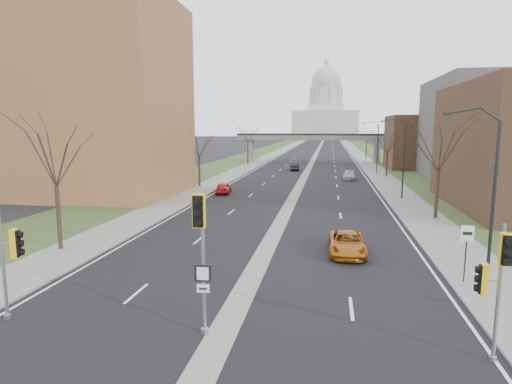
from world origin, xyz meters
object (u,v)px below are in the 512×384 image
(signal_pole_left, at_px, (3,237))
(car_right_mid, at_px, (349,175))
(signal_pole_median, at_px, (201,238))
(car_left_near, at_px, (223,188))
(signal_pole_right, at_px, (496,274))
(car_left_far, at_px, (295,166))
(speed_limit_sign, at_px, (466,243))
(car_right_near, at_px, (347,243))

(signal_pole_left, bearing_deg, car_right_mid, 55.24)
(signal_pole_median, distance_m, car_left_near, 35.66)
(signal_pole_right, xyz_separation_m, car_left_far, (-11.65, 63.83, -2.38))
(car_right_mid, bearing_deg, signal_pole_right, -83.50)
(signal_pole_left, distance_m, speed_limit_sign, 21.02)
(car_left_far, xyz_separation_m, car_right_near, (7.45, -51.80, -0.06))
(car_left_far, bearing_deg, car_left_near, 73.23)
(signal_pole_median, relative_size, car_right_mid, 1.24)
(signal_pole_median, bearing_deg, speed_limit_sign, 30.37)
(car_right_near, xyz_separation_m, car_right_mid, (1.76, 39.06, -0.03))
(car_left_near, relative_size, car_right_near, 0.81)
(signal_pole_left, bearing_deg, car_right_near, 22.91)
(speed_limit_sign, xyz_separation_m, car_right_near, (-5.62, 4.32, -1.44))
(signal_pole_right, distance_m, car_left_far, 64.92)
(car_left_near, xyz_separation_m, car_right_near, (13.64, -22.67, 0.01))
(car_left_near, bearing_deg, signal_pole_left, 83.86)
(signal_pole_right, distance_m, car_left_near, 39.09)
(car_left_far, relative_size, car_right_mid, 1.00)
(signal_pole_right, bearing_deg, car_left_far, 108.15)
(signal_pole_median, relative_size, car_left_far, 1.24)
(speed_limit_sign, bearing_deg, signal_pole_left, -161.40)
(car_right_mid, bearing_deg, car_right_near, -88.80)
(signal_pole_right, bearing_deg, car_right_mid, 100.53)
(signal_pole_left, relative_size, car_left_far, 1.20)
(speed_limit_sign, bearing_deg, car_right_near, 139.76)
(signal_pole_left, xyz_separation_m, car_left_far, (6.47, 63.72, -2.77))
(speed_limit_sign, xyz_separation_m, car_left_far, (-13.07, 56.12, -1.38))
(signal_pole_right, height_order, car_right_mid, signal_pole_right)
(speed_limit_sign, bearing_deg, car_left_near, 122.84)
(signal_pole_left, relative_size, car_left_near, 1.36)
(signal_pole_left, bearing_deg, signal_pole_right, -17.98)
(car_left_near, height_order, car_right_mid, car_left_near)
(signal_pole_right, relative_size, speed_limit_sign, 1.64)
(signal_pole_right, distance_m, car_right_near, 12.97)
(speed_limit_sign, bearing_deg, signal_pole_right, -103.14)
(car_right_mid, bearing_deg, car_left_near, -129.44)
(car_left_near, distance_m, car_right_near, 26.46)
(signal_pole_median, relative_size, signal_pole_right, 1.16)
(signal_pole_median, distance_m, signal_pole_right, 9.98)
(signal_pole_left, xyz_separation_m, signal_pole_right, (18.12, -0.10, -0.39))
(signal_pole_left, height_order, speed_limit_sign, signal_pole_left)
(car_left_far, relative_size, car_right_near, 0.92)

